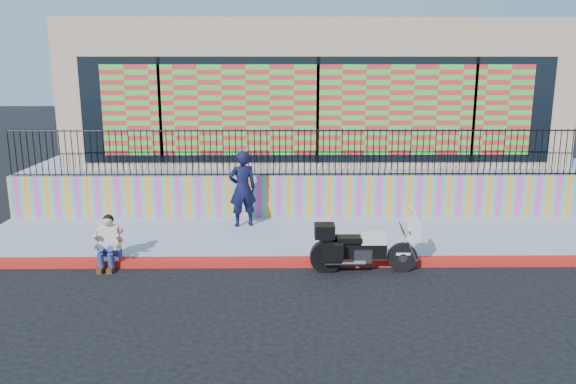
{
  "coord_description": "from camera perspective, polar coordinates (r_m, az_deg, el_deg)",
  "views": [
    {
      "loc": [
        -0.95,
        -10.95,
        4.07
      ],
      "look_at": [
        -0.82,
        1.2,
        1.28
      ],
      "focal_mm": 35.0,
      "sensor_mm": 36.0,
      "label": 1
    }
  ],
  "objects": [
    {
      "name": "metal_fence",
      "position": [
        14.4,
        3.2,
        4.03
      ],
      "size": [
        15.8,
        0.04,
        1.2
      ],
      "primitive_type": null,
      "color": "black",
      "rests_on": "mural_wall"
    },
    {
      "name": "police_officer",
      "position": [
        13.74,
        -4.64,
        0.35
      ],
      "size": [
        0.79,
        0.63,
        1.88
      ],
      "primitive_type": "imported",
      "rotation": [
        0.0,
        0.0,
        3.45
      ],
      "color": "black",
      "rests_on": "sidewalk"
    },
    {
      "name": "mural_wall",
      "position": [
        14.62,
        3.15,
        -0.43
      ],
      "size": [
        16.0,
        0.2,
        1.1
      ],
      "primitive_type": "cube",
      "color": "#E13B9B",
      "rests_on": "sidewalk"
    },
    {
      "name": "elevated_platform",
      "position": [
        19.62,
        2.19,
        2.8
      ],
      "size": [
        16.0,
        10.0,
        1.25
      ],
      "primitive_type": "cube",
      "color": "gray",
      "rests_on": "ground"
    },
    {
      "name": "ground",
      "position": [
        11.72,
        4.13,
        -7.44
      ],
      "size": [
        90.0,
        90.0,
        0.0
      ],
      "primitive_type": "plane",
      "color": "black",
      "rests_on": "ground"
    },
    {
      "name": "seated_man",
      "position": [
        11.98,
        -17.82,
        -5.32
      ],
      "size": [
        0.54,
        0.71,
        1.06
      ],
      "color": "navy",
      "rests_on": "ground"
    },
    {
      "name": "police_motorcycle",
      "position": [
        11.28,
        7.6,
        -5.38
      ],
      "size": [
        2.11,
        0.7,
        1.31
      ],
      "color": "black",
      "rests_on": "ground"
    },
    {
      "name": "sidewalk",
      "position": [
        13.25,
        3.56,
        -4.66
      ],
      "size": [
        16.0,
        3.0,
        0.15
      ],
      "primitive_type": "cube",
      "color": "gray",
      "rests_on": "ground"
    },
    {
      "name": "red_curb",
      "position": [
        11.69,
        4.13,
        -7.1
      ],
      "size": [
        16.0,
        0.3,
        0.15
      ],
      "primitive_type": "cube",
      "color": "#A7260B",
      "rests_on": "ground"
    },
    {
      "name": "storefront_building",
      "position": [
        19.12,
        2.29,
        10.44
      ],
      "size": [
        14.0,
        8.06,
        4.0
      ],
      "color": "tan",
      "rests_on": "elevated_platform"
    }
  ]
}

